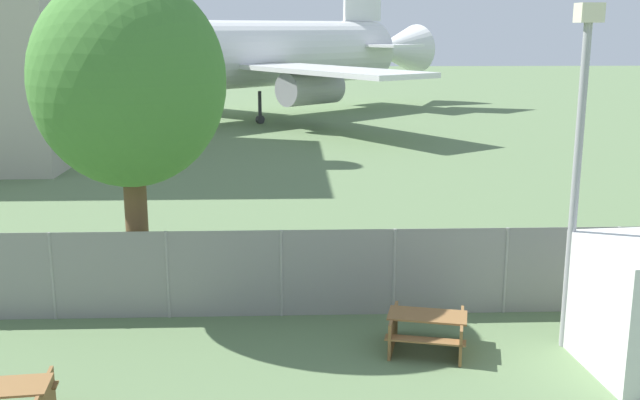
{
  "coord_description": "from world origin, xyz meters",
  "views": [
    {
      "loc": [
        0.25,
        -5.92,
        6.42
      ],
      "look_at": [
        0.98,
        13.11,
        2.0
      ],
      "focal_mm": 42.0,
      "sensor_mm": 36.0,
      "label": 1
    }
  ],
  "objects": [
    {
      "name": "perimeter_fence",
      "position": [
        0.0,
        10.11,
        1.01
      ],
      "size": [
        56.07,
        0.07,
        2.02
      ],
      "color": "gray",
      "rests_on": "ground"
    },
    {
      "name": "tree_near_hangar",
      "position": [
        -3.33,
        10.9,
        5.22
      ],
      "size": [
        4.3,
        4.3,
        7.62
      ],
      "color": "brown",
      "rests_on": "ground"
    },
    {
      "name": "picnic_bench_near_cabin",
      "position": [
        2.96,
        8.15,
        0.47
      ],
      "size": [
        1.86,
        1.73,
        0.76
      ],
      "rotation": [
        0.0,
        0.0,
        -0.24
      ],
      "color": "brown",
      "rests_on": "ground"
    },
    {
      "name": "airplane",
      "position": [
        -4.59,
        46.15,
        4.47
      ],
      "size": [
        34.37,
        31.61,
        13.84
      ],
      "rotation": [
        0.0,
        0.0,
        -2.41
      ],
      "color": "white",
      "rests_on": "ground"
    },
    {
      "name": "light_mast",
      "position": [
        5.82,
        8.24,
        4.26
      ],
      "size": [
        0.44,
        0.44,
        6.85
      ],
      "color": "#99999E",
      "rests_on": "ground"
    }
  ]
}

